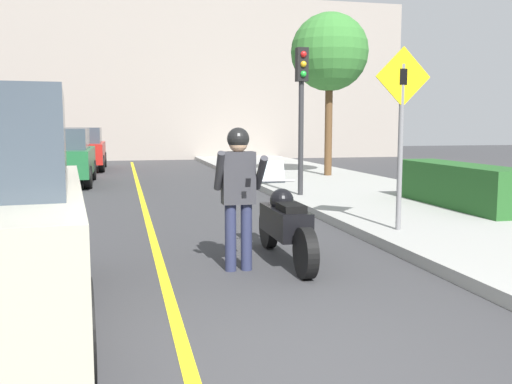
{
  "coord_description": "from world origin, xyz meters",
  "views": [
    {
      "loc": [
        -1.04,
        -3.87,
        1.8
      ],
      "look_at": [
        0.68,
        3.44,
        0.91
      ],
      "focal_mm": 40.0,
      "sensor_mm": 36.0,
      "label": 1
    }
  ],
  "objects_px": {
    "motorcycle": "(285,224)",
    "parked_car_green": "(61,156)",
    "street_tree": "(330,53)",
    "parked_car_red": "(81,149)",
    "person_biker": "(238,183)",
    "crossing_sign": "(401,121)",
    "traffic_light": "(302,93)"
  },
  "relations": [
    {
      "from": "street_tree",
      "to": "parked_car_green",
      "type": "distance_m",
      "value": 8.91
    },
    {
      "from": "parked_car_red",
      "to": "person_biker",
      "type": "bearing_deg",
      "value": -79.97
    },
    {
      "from": "motorcycle",
      "to": "parked_car_red",
      "type": "height_order",
      "value": "parked_car_red"
    },
    {
      "from": "motorcycle",
      "to": "parked_car_green",
      "type": "xyz_separation_m",
      "value": [
        -3.85,
        10.78,
        0.35
      ]
    },
    {
      "from": "parked_car_red",
      "to": "street_tree",
      "type": "bearing_deg",
      "value": -36.84
    },
    {
      "from": "traffic_light",
      "to": "street_tree",
      "type": "relative_size",
      "value": 0.65
    },
    {
      "from": "person_biker",
      "to": "crossing_sign",
      "type": "height_order",
      "value": "crossing_sign"
    },
    {
      "from": "person_biker",
      "to": "traffic_light",
      "type": "height_order",
      "value": "traffic_light"
    },
    {
      "from": "person_biker",
      "to": "parked_car_red",
      "type": "height_order",
      "value": "person_biker"
    },
    {
      "from": "person_biker",
      "to": "street_tree",
      "type": "height_order",
      "value": "street_tree"
    },
    {
      "from": "person_biker",
      "to": "crossing_sign",
      "type": "bearing_deg",
      "value": 24.81
    },
    {
      "from": "motorcycle",
      "to": "crossing_sign",
      "type": "xyz_separation_m",
      "value": [
        2.14,
        0.96,
        1.35
      ]
    },
    {
      "from": "parked_car_green",
      "to": "parked_car_red",
      "type": "height_order",
      "value": "same"
    },
    {
      "from": "person_biker",
      "to": "street_tree",
      "type": "bearing_deg",
      "value": 64.33
    },
    {
      "from": "traffic_light",
      "to": "street_tree",
      "type": "xyz_separation_m",
      "value": [
        2.46,
        4.79,
        1.54
      ]
    },
    {
      "from": "motorcycle",
      "to": "person_biker",
      "type": "xyz_separation_m",
      "value": [
        -0.69,
        -0.34,
        0.59
      ]
    },
    {
      "from": "street_tree",
      "to": "motorcycle",
      "type": "bearing_deg",
      "value": -113.26
    },
    {
      "from": "parked_car_red",
      "to": "crossing_sign",
      "type": "bearing_deg",
      "value": -69.46
    },
    {
      "from": "traffic_light",
      "to": "street_tree",
      "type": "bearing_deg",
      "value": 62.87
    },
    {
      "from": "parked_car_green",
      "to": "crossing_sign",
      "type": "bearing_deg",
      "value": -58.64
    },
    {
      "from": "motorcycle",
      "to": "person_biker",
      "type": "height_order",
      "value": "person_biker"
    },
    {
      "from": "person_biker",
      "to": "parked_car_red",
      "type": "distance_m",
      "value": 17.04
    },
    {
      "from": "street_tree",
      "to": "crossing_sign",
      "type": "bearing_deg",
      "value": -103.84
    },
    {
      "from": "crossing_sign",
      "to": "traffic_light",
      "type": "height_order",
      "value": "traffic_light"
    },
    {
      "from": "traffic_light",
      "to": "parked_car_green",
      "type": "relative_size",
      "value": 0.81
    },
    {
      "from": "person_biker",
      "to": "traffic_light",
      "type": "xyz_separation_m",
      "value": [
        2.69,
        5.91,
        1.44
      ]
    },
    {
      "from": "motorcycle",
      "to": "traffic_light",
      "type": "height_order",
      "value": "traffic_light"
    },
    {
      "from": "person_biker",
      "to": "parked_car_green",
      "type": "height_order",
      "value": "person_biker"
    },
    {
      "from": "crossing_sign",
      "to": "parked_car_green",
      "type": "xyz_separation_m",
      "value": [
        -5.99,
        9.82,
        -1.0
      ]
    },
    {
      "from": "motorcycle",
      "to": "crossing_sign",
      "type": "distance_m",
      "value": 2.71
    },
    {
      "from": "crossing_sign",
      "to": "traffic_light",
      "type": "relative_size",
      "value": 0.83
    },
    {
      "from": "motorcycle",
      "to": "parked_car_green",
      "type": "distance_m",
      "value": 11.46
    }
  ]
}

